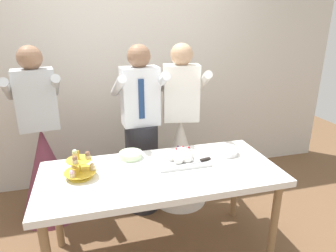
% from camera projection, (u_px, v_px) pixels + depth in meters
% --- Properties ---
extents(rear_wall, '(5.20, 0.10, 2.90)m').
position_uv_depth(rear_wall, '(129.00, 58.00, 3.35)').
color(rear_wall, beige).
rests_on(rear_wall, ground_plane).
extents(dessert_table, '(1.80, 0.80, 0.78)m').
position_uv_depth(dessert_table, '(161.00, 179.00, 2.28)').
color(dessert_table, white).
rests_on(dessert_table, ground_plane).
extents(cupcake_stand, '(0.23, 0.23, 0.21)m').
position_uv_depth(cupcake_stand, '(80.00, 167.00, 2.14)').
color(cupcake_stand, gold).
rests_on(cupcake_stand, dessert_table).
extents(main_cake_tray, '(0.43, 0.31, 0.13)m').
position_uv_depth(main_cake_tray, '(181.00, 157.00, 2.39)').
color(main_cake_tray, silver).
rests_on(main_cake_tray, dessert_table).
extents(plate_stack, '(0.21, 0.21, 0.05)m').
position_uv_depth(plate_stack, '(226.00, 151.00, 2.53)').
color(plate_stack, white).
rests_on(plate_stack, dessert_table).
extents(round_cake, '(0.24, 0.24, 0.06)m').
position_uv_depth(round_cake, '(131.00, 156.00, 2.44)').
color(round_cake, white).
rests_on(round_cake, dessert_table).
extents(person_groom, '(0.48, 0.51, 1.66)m').
position_uv_depth(person_groom, '(142.00, 141.00, 2.89)').
color(person_groom, '#232328').
rests_on(person_groom, ground_plane).
extents(person_bride, '(0.57, 0.56, 1.66)m').
position_uv_depth(person_bride, '(180.00, 150.00, 3.08)').
color(person_bride, white).
rests_on(person_bride, ground_plane).
extents(person_guest, '(0.56, 0.56, 1.66)m').
position_uv_depth(person_guest, '(45.00, 162.00, 2.83)').
color(person_guest, brown).
rests_on(person_guest, ground_plane).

